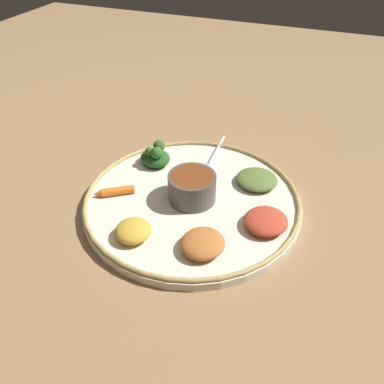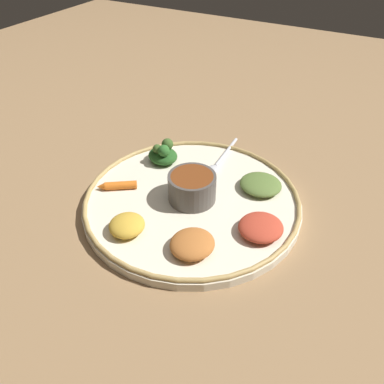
# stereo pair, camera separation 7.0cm
# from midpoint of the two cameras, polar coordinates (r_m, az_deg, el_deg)

# --- Properties ---
(ground_plane) EXTENTS (2.40, 2.40, 0.00)m
(ground_plane) POSITION_cam_midpoint_polar(r_m,az_deg,el_deg) (0.72, -2.79, -2.01)
(ground_plane) COLOR olive
(platter) EXTENTS (0.39, 0.39, 0.02)m
(platter) POSITION_cam_midpoint_polar(r_m,az_deg,el_deg) (0.71, -2.80, -1.54)
(platter) COLOR beige
(platter) RESTS_ON ground_plane
(platter_rim) EXTENTS (0.39, 0.39, 0.01)m
(platter_rim) POSITION_cam_midpoint_polar(r_m,az_deg,el_deg) (0.71, -2.83, -0.88)
(platter_rim) COLOR tan
(platter_rim) RESTS_ON platter
(center_bowl) EXTENTS (0.08, 0.08, 0.05)m
(center_bowl) POSITION_cam_midpoint_polar(r_m,az_deg,el_deg) (0.69, -2.89, 0.66)
(center_bowl) COLOR #4C4742
(center_bowl) RESTS_ON platter
(spoon) EXTENTS (0.15, 0.03, 0.01)m
(spoon) POSITION_cam_midpoint_polar(r_m,az_deg,el_deg) (0.80, 0.31, 4.53)
(spoon) COLOR silver
(spoon) RESTS_ON platter
(greens_pile) EXTENTS (0.07, 0.07, 0.05)m
(greens_pile) POSITION_cam_midpoint_polar(r_m,az_deg,el_deg) (0.79, -7.81, 5.10)
(greens_pile) COLOR #23511E
(greens_pile) RESTS_ON platter
(carrot_near_spoon) EXTENTS (0.05, 0.07, 0.01)m
(carrot_near_spoon) POSITION_cam_midpoint_polar(r_m,az_deg,el_deg) (0.73, -13.82, -0.03)
(carrot_near_spoon) COLOR orange
(carrot_near_spoon) RESTS_ON platter
(mound_lentil_yellow) EXTENTS (0.06, 0.06, 0.03)m
(mound_lentil_yellow) POSITION_cam_midpoint_polar(r_m,az_deg,el_deg) (0.64, -11.62, -5.62)
(mound_lentil_yellow) COLOR gold
(mound_lentil_yellow) RESTS_ON platter
(mound_chickpea) EXTENTS (0.09, 0.09, 0.02)m
(mound_chickpea) POSITION_cam_midpoint_polar(r_m,az_deg,el_deg) (0.61, -1.77, -7.56)
(mound_chickpea) COLOR #B2662D
(mound_chickpea) RESTS_ON platter
(mound_collards) EXTENTS (0.08, 0.08, 0.02)m
(mound_collards) POSITION_cam_midpoint_polar(r_m,az_deg,el_deg) (0.74, 6.71, 1.74)
(mound_collards) COLOR #567033
(mound_collards) RESTS_ON platter
(mound_berbere_red) EXTENTS (0.10, 0.09, 0.02)m
(mound_berbere_red) POSITION_cam_midpoint_polar(r_m,az_deg,el_deg) (0.65, 7.60, -4.31)
(mound_berbere_red) COLOR #B73D28
(mound_berbere_red) RESTS_ON platter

